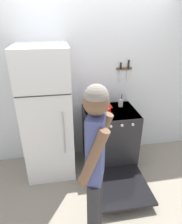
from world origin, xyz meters
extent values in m
plane|color=gray|center=(0.00, 0.00, 0.00)|extent=(14.00, 14.00, 0.00)
cube|color=silver|center=(0.00, 0.03, 1.27)|extent=(10.00, 0.06, 2.55)
cube|color=white|center=(-0.62, -0.33, 0.94)|extent=(0.67, 0.67, 1.88)
cube|color=#2D2D2D|center=(-0.62, -0.67, 1.35)|extent=(0.65, 0.01, 0.01)
cylinder|color=#B2B5BA|center=(-0.41, -0.68, 0.83)|extent=(0.02, 0.02, 0.60)
cube|color=#232326|center=(0.30, -0.32, 0.46)|extent=(0.78, 0.63, 0.92)
cube|color=black|center=(0.30, -0.32, 0.91)|extent=(0.76, 0.62, 0.02)
cube|color=black|center=(0.30, -0.61, 0.45)|extent=(0.68, 0.05, 0.70)
cylinder|color=black|center=(0.13, -0.44, 0.92)|extent=(0.20, 0.20, 0.01)
cylinder|color=black|center=(0.47, -0.44, 0.92)|extent=(0.20, 0.20, 0.01)
cylinder|color=black|center=(0.13, -0.19, 0.92)|extent=(0.20, 0.20, 0.01)
cylinder|color=black|center=(0.47, -0.19, 0.92)|extent=(0.20, 0.20, 0.01)
cylinder|color=silver|center=(0.07, -0.65, 0.85)|extent=(0.04, 0.02, 0.04)
cylinder|color=silver|center=(0.22, -0.65, 0.85)|extent=(0.04, 0.02, 0.04)
cylinder|color=silver|center=(0.38, -0.65, 0.85)|extent=(0.04, 0.02, 0.04)
cylinder|color=silver|center=(0.53, -0.65, 0.85)|extent=(0.04, 0.02, 0.04)
cube|color=black|center=(0.30, -1.00, 0.12)|extent=(0.72, 0.74, 0.04)
cube|color=#99999E|center=(0.30, -0.40, 0.41)|extent=(0.64, 0.35, 0.01)
cylinder|color=red|center=(0.13, -0.44, 0.98)|extent=(0.28, 0.28, 0.13)
cylinder|color=red|center=(0.13, -0.44, 1.06)|extent=(0.29, 0.29, 0.02)
sphere|color=black|center=(0.13, -0.44, 1.08)|extent=(0.03, 0.03, 0.03)
cylinder|color=red|center=(-0.03, -0.44, 1.03)|extent=(0.03, 0.02, 0.02)
cylinder|color=red|center=(0.28, -0.44, 1.03)|extent=(0.03, 0.02, 0.02)
cylinder|color=silver|center=(0.14, -0.19, 0.97)|extent=(0.21, 0.21, 0.10)
cone|color=silver|center=(0.14, -0.19, 1.03)|extent=(0.20, 0.20, 0.03)
sphere|color=black|center=(0.14, -0.19, 1.06)|extent=(0.02, 0.02, 0.02)
cone|color=silver|center=(0.24, -0.19, 0.98)|extent=(0.11, 0.03, 0.09)
torus|color=black|center=(0.14, -0.19, 1.08)|extent=(0.16, 0.01, 0.16)
cylinder|color=silver|center=(0.49, -0.18, 0.98)|extent=(0.07, 0.07, 0.12)
cylinder|color=#9E7547|center=(0.51, -0.18, 1.03)|extent=(0.02, 0.02, 0.18)
cylinder|color=#232326|center=(0.50, -0.18, 1.03)|extent=(0.01, 0.02, 0.17)
cylinder|color=#B2B5BA|center=(0.48, -0.19, 1.04)|extent=(0.03, 0.05, 0.19)
cylinder|color=#2D2D30|center=(-0.19, -1.62, 0.43)|extent=(0.12, 0.12, 0.86)
cylinder|color=#2D2D30|center=(-0.13, -1.46, 0.43)|extent=(0.12, 0.12, 0.86)
cube|color=#4C5693|center=(-0.16, -1.54, 1.18)|extent=(0.21, 0.27, 0.64)
cylinder|color=brown|center=(-0.21, -1.66, 1.18)|extent=(0.27, 0.17, 0.57)
cylinder|color=brown|center=(-0.12, -1.41, 1.18)|extent=(0.27, 0.17, 0.57)
sphere|color=brown|center=(-0.16, -1.54, 1.61)|extent=(0.21, 0.21, 0.21)
sphere|color=gray|center=(-0.16, -1.54, 1.65)|extent=(0.19, 0.19, 0.19)
cube|color=brown|center=(0.57, -0.01, 1.47)|extent=(0.24, 0.02, 0.03)
cube|color=silver|center=(0.51, -0.02, 1.37)|extent=(0.02, 0.00, 0.20)
cube|color=black|center=(0.51, -0.02, 1.51)|extent=(0.02, 0.02, 0.09)
cube|color=silver|center=(0.63, -0.02, 1.37)|extent=(0.03, 0.00, 0.20)
cube|color=black|center=(0.63, -0.02, 1.53)|extent=(0.02, 0.02, 0.13)
camera|label=1|loc=(-0.44, -2.89, 2.20)|focal=32.00mm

